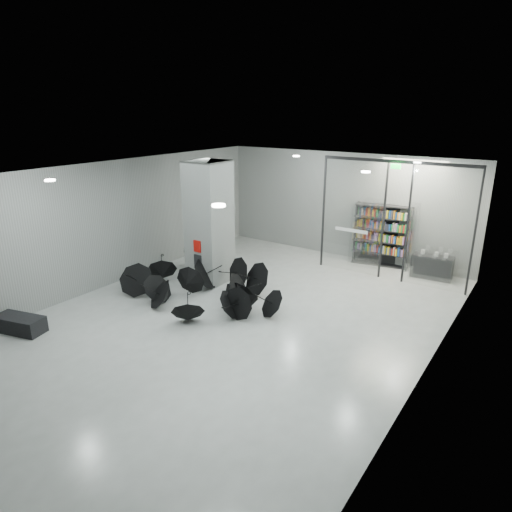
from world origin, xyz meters
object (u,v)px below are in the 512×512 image
Objects in this scene: column at (209,223)px; umbrella_cluster at (207,289)px; bookshelf at (382,235)px; shop_counter at (432,267)px; bench at (20,324)px.

column reaches higher than umbrella_cluster.
bookshelf reaches higher than umbrella_cluster.
shop_counter is 7.71m from umbrella_cluster.
column is 1.77× the size of bookshelf.
bookshelf is at bearing 61.57° from umbrella_cluster.
umbrella_cluster is (0.92, -1.27, -1.69)m from column.
umbrella_cluster is at bearing 44.06° from bench.
umbrella_cluster is (2.64, 4.40, 0.10)m from bench.
column is 6.39m from bookshelf.
column is 3.03× the size of bench.
bench is 5.13m from umbrella_cluster.
bench is at bearing -120.99° from umbrella_cluster.
umbrella_cluster reaches higher than bench.
column is at bearing -140.87° from bookshelf.
shop_counter is at bearing 37.19° from bench.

